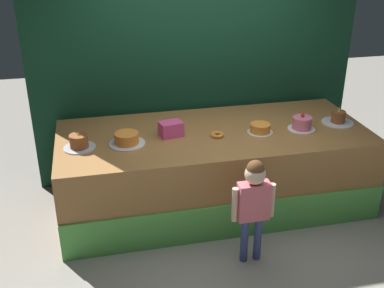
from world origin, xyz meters
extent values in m
plane|color=gray|center=(0.00, 0.00, 0.00)|extent=(12.00, 12.00, 0.00)
cube|color=#9E6B38|center=(0.00, 0.68, 0.43)|extent=(3.23, 1.36, 0.86)
cube|color=#59B24C|center=(0.00, -0.01, 0.19)|extent=(3.23, 0.02, 0.39)
cube|color=#113823|center=(0.00, 1.46, 1.48)|extent=(3.77, 0.08, 2.96)
cylinder|color=#3F4C8C|center=(0.02, -0.36, 0.23)|extent=(0.07, 0.07, 0.45)
cylinder|color=#3F4C8C|center=(0.15, -0.36, 0.23)|extent=(0.07, 0.07, 0.45)
cube|color=#D86672|center=(0.08, -0.36, 0.63)|extent=(0.28, 0.13, 0.35)
cylinder|color=beige|center=(-0.09, -0.36, 0.62)|extent=(0.06, 0.06, 0.32)
cylinder|color=beige|center=(0.25, -0.36, 0.62)|extent=(0.06, 0.06, 0.32)
sphere|color=beige|center=(0.08, -0.36, 0.90)|extent=(0.18, 0.18, 0.18)
sphere|color=brown|center=(0.08, -0.36, 0.95)|extent=(0.15, 0.15, 0.15)
cube|color=#E64C91|center=(-0.46, 0.68, 0.93)|extent=(0.25, 0.20, 0.15)
torus|color=orange|center=(0.00, 0.56, 0.88)|extent=(0.14, 0.14, 0.04)
cylinder|color=silver|center=(-1.37, 0.58, 0.86)|extent=(0.31, 0.31, 0.01)
cylinder|color=brown|center=(-1.37, 0.58, 0.93)|extent=(0.18, 0.18, 0.13)
cone|color=#F2E566|center=(-1.37, 0.58, 1.02)|extent=(0.02, 0.02, 0.04)
cylinder|color=silver|center=(-0.91, 0.57, 0.86)|extent=(0.36, 0.36, 0.01)
cylinder|color=orange|center=(-0.91, 0.57, 0.92)|extent=(0.24, 0.24, 0.11)
cylinder|color=white|center=(0.46, 0.55, 0.86)|extent=(0.27, 0.27, 0.01)
cylinder|color=orange|center=(0.46, 0.55, 0.91)|extent=(0.21, 0.21, 0.09)
cylinder|color=white|center=(0.91, 0.54, 0.86)|extent=(0.29, 0.29, 0.01)
cylinder|color=pink|center=(0.91, 0.54, 0.93)|extent=(0.20, 0.20, 0.13)
sphere|color=red|center=(0.91, 0.54, 1.02)|extent=(0.04, 0.04, 0.04)
cylinder|color=silver|center=(1.37, 0.61, 0.86)|extent=(0.34, 0.34, 0.01)
cylinder|color=brown|center=(1.37, 0.61, 0.93)|extent=(0.15, 0.15, 0.12)
cone|color=#F2E566|center=(1.37, 0.61, 1.02)|extent=(0.02, 0.02, 0.05)
camera|label=1|loc=(-1.21, -3.67, 2.83)|focal=44.20mm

